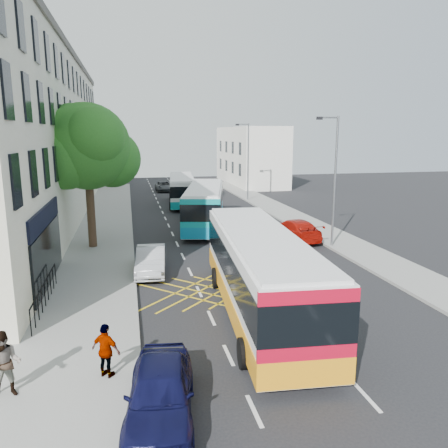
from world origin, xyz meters
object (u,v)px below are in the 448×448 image
bus_far (182,190)px  pedestrian_near (4,364)px  street_tree (87,147)px  lamp_far (247,158)px  distant_car_grey (164,186)px  parked_car_blue (160,392)px  red_hatchback (295,230)px  bus_mid (205,206)px  pedestrian_far (106,351)px  distant_car_silver (212,187)px  lamp_near (334,175)px  motorbike (312,331)px  parked_car_silver (151,260)px  bus_near (260,272)px

bus_far → pedestrian_near: size_ratio=5.71×
street_tree → lamp_far: 22.57m
street_tree → distant_car_grey: street_tree is taller
street_tree → parked_car_blue: (2.91, -17.69, -5.58)m
red_hatchback → bus_mid: bearing=-51.8°
pedestrian_far → distant_car_silver: bearing=-70.0°
bus_far → parked_car_blue: bus_far is taller
bus_mid → distant_car_grey: bearing=106.3°
lamp_near → motorbike: size_ratio=4.04×
motorbike → parked_car_silver: (-4.62, 9.82, -0.16)m
lamp_far → bus_far: 7.75m
bus_near → parked_car_blue: bus_near is taller
parked_car_blue → pedestrian_near: (-4.00, 1.61, 0.36)m
red_hatchback → pedestrian_far: size_ratio=3.03×
parked_car_blue → distant_car_grey: parked_car_blue is taller
lamp_far → red_hatchback: lamp_far is taller
red_hatchback → pedestrian_near: size_ratio=2.67×
red_hatchback → parked_car_blue: bearing=53.1°
lamp_near → bus_near: (-7.45, -9.02, -2.85)m
distant_car_silver → pedestrian_near: bearing=73.8°
red_hatchback → pedestrian_far: pedestrian_far is taller
street_tree → lamp_near: 15.10m
lamp_near → parked_car_silver: size_ratio=1.93×
pedestrian_near → lamp_far: bearing=68.6°
bus_mid → parked_car_silver: (-4.70, -10.64, -0.99)m
lamp_far → red_hatchback: bearing=-94.7°
bus_near → parked_car_silver: bearing=126.8°
pedestrian_near → distant_car_grey: bearing=83.8°
distant_car_silver → parked_car_blue: bearing=79.6°
street_tree → parked_car_blue: 18.78m
lamp_near → pedestrian_far: lamp_near is taller
bus_far → parked_car_blue: 34.20m
distant_car_silver → pedestrian_far: size_ratio=2.71×
bus_mid → parked_car_blue: size_ratio=2.77×
motorbike → distant_car_grey: size_ratio=0.45×
street_tree → motorbike: street_tree is taller
parked_car_silver → distant_car_grey: bearing=89.3°
bus_far → motorbike: 31.73m
red_hatchback → pedestrian_far: 19.18m
lamp_far → parked_car_silver: (-11.39, -22.76, -3.93)m
lamp_far → pedestrian_far: lamp_far is taller
parked_car_silver → distant_car_silver: size_ratio=0.94×
parked_car_blue → distant_car_silver: size_ratio=0.95×
motorbike → lamp_near: bearing=45.8°
lamp_near → red_hatchback: bearing=120.4°
parked_car_silver → bus_mid: bearing=71.3°
parked_car_silver → distant_car_silver: bearing=78.4°
lamp_far → motorbike: 33.49m
bus_far → motorbike: bearing=-84.0°
distant_car_grey → pedestrian_far: bearing=-98.3°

